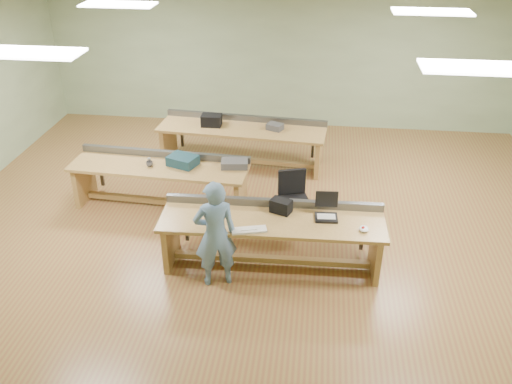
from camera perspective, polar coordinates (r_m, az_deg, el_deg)
floor at (r=8.75m, az=0.32°, el=-2.59°), size 10.00×10.00×0.00m
ceiling at (r=7.60m, az=0.39°, el=16.98°), size 10.00×10.00×0.00m
wall_back at (r=11.83m, az=2.63°, el=13.99°), size 10.00×0.04×3.00m
wall_front at (r=4.68m, az=-5.38°, el=-12.77°), size 10.00×0.04×3.00m
fluor_panels at (r=7.61m, az=0.39°, el=16.76°), size 6.20×3.50×0.03m
workbench_front at (r=7.40m, az=1.70°, el=-4.03°), size 3.05×0.89×0.86m
workbench_mid at (r=8.93m, az=-10.04°, el=1.72°), size 2.91×0.93×0.86m
workbench_back at (r=10.21m, az=-1.47°, el=5.86°), size 3.17×1.07×0.86m
person at (r=6.97m, az=-4.31°, el=-4.46°), size 0.64×0.53×1.52m
laptop_base at (r=7.33m, az=7.40°, el=-2.71°), size 0.32×0.27×0.03m
laptop_screen at (r=7.32m, az=7.45°, el=-0.75°), size 0.30×0.03×0.24m
keyboard at (r=7.03m, az=-0.74°, el=-4.03°), size 0.48×0.27×0.03m
trackball_mouse at (r=7.16m, az=11.30°, el=-3.82°), size 0.14×0.16×0.06m
camera_bag at (r=7.39m, az=2.65°, el=-1.49°), size 0.33×0.27×0.19m
task_chair at (r=8.30m, az=3.96°, el=-1.80°), size 0.63×0.63×0.94m
parts_bin_teal at (r=8.75m, az=-7.72°, el=3.30°), size 0.53×0.47×0.15m
parts_bin_grey at (r=8.62m, az=-2.28°, el=3.00°), size 0.45×0.31×0.11m
mug at (r=8.80m, az=-11.14°, el=2.92°), size 0.14×0.14×0.09m
drinks_can at (r=8.87m, az=-11.17°, el=3.21°), size 0.07×0.07×0.11m
storage_box_back at (r=10.20m, az=-4.71°, el=7.53°), size 0.37×0.27×0.21m
tray_back at (r=10.01m, az=2.00°, el=6.88°), size 0.34×0.30×0.11m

